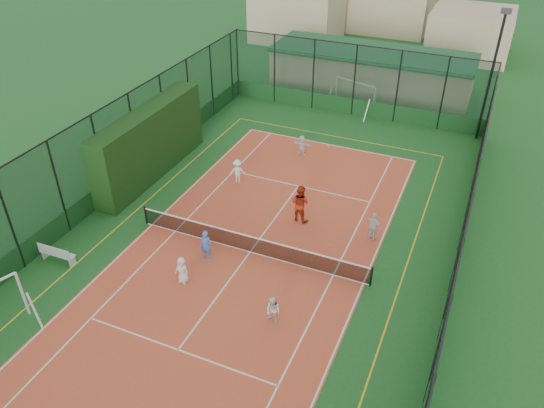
{
  "coord_description": "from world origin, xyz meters",
  "views": [
    {
      "loc": [
        8.66,
        -17.47,
        15.84
      ],
      "look_at": [
        0.04,
        2.51,
        1.2
      ],
      "focal_mm": 35.0,
      "sensor_mm": 36.0,
      "label": 1
    }
  ],
  "objects_px": {
    "child_far_back": "(302,145)",
    "clubhouse": "(371,71)",
    "child_far_right": "(374,226)",
    "child_near_right": "(273,311)",
    "child_far_left": "(238,171)",
    "child_near_left": "(182,270)",
    "floodlight_ne": "(490,78)",
    "coach": "(300,203)",
    "white_bench": "(58,253)",
    "futsal_goal_far": "(354,97)",
    "child_near_mid": "(206,245)"
  },
  "relations": [
    {
      "from": "futsal_goal_far",
      "to": "child_near_right",
      "type": "distance_m",
      "value": 21.53
    },
    {
      "from": "child_near_left",
      "to": "child_far_back",
      "type": "xyz_separation_m",
      "value": [
        0.67,
        12.91,
        0.0
      ]
    },
    {
      "from": "child_near_mid",
      "to": "child_near_right",
      "type": "distance_m",
      "value": 5.03
    },
    {
      "from": "clubhouse",
      "to": "child_far_back",
      "type": "height_order",
      "value": "clubhouse"
    },
    {
      "from": "child_near_left",
      "to": "child_far_back",
      "type": "bearing_deg",
      "value": 91.12
    },
    {
      "from": "clubhouse",
      "to": "white_bench",
      "type": "relative_size",
      "value": 8.7
    },
    {
      "from": "child_far_back",
      "to": "coach",
      "type": "relative_size",
      "value": 0.65
    },
    {
      "from": "white_bench",
      "to": "child_far_right",
      "type": "relative_size",
      "value": 1.15
    },
    {
      "from": "child_near_mid",
      "to": "child_near_right",
      "type": "height_order",
      "value": "child_near_mid"
    },
    {
      "from": "child_near_right",
      "to": "child_far_right",
      "type": "height_order",
      "value": "child_far_right"
    },
    {
      "from": "clubhouse",
      "to": "child_far_back",
      "type": "relative_size",
      "value": 11.63
    },
    {
      "from": "white_bench",
      "to": "child_near_left",
      "type": "distance_m",
      "value": 6.07
    },
    {
      "from": "futsal_goal_far",
      "to": "child_near_mid",
      "type": "relative_size",
      "value": 2.21
    },
    {
      "from": "futsal_goal_far",
      "to": "child_far_right",
      "type": "relative_size",
      "value": 2.2
    },
    {
      "from": "clubhouse",
      "to": "white_bench",
      "type": "xyz_separation_m",
      "value": [
        -7.8,
        -26.07,
        -1.08
      ]
    },
    {
      "from": "child_near_right",
      "to": "futsal_goal_far",
      "type": "bearing_deg",
      "value": 111.15
    },
    {
      "from": "child_near_right",
      "to": "child_far_left",
      "type": "relative_size",
      "value": 0.9
    },
    {
      "from": "child_far_back",
      "to": "clubhouse",
      "type": "bearing_deg",
      "value": -92.84
    },
    {
      "from": "child_near_right",
      "to": "floodlight_ne",
      "type": "bearing_deg",
      "value": 87.54
    },
    {
      "from": "white_bench",
      "to": "coach",
      "type": "relative_size",
      "value": 0.87
    },
    {
      "from": "floodlight_ne",
      "to": "futsal_goal_far",
      "type": "xyz_separation_m",
      "value": [
        -8.66,
        1.09,
        -3.05
      ]
    },
    {
      "from": "floodlight_ne",
      "to": "child_near_mid",
      "type": "relative_size",
      "value": 5.46
    },
    {
      "from": "white_bench",
      "to": "coach",
      "type": "xyz_separation_m",
      "value": [
        9.0,
        7.46,
        0.52
      ]
    },
    {
      "from": "floodlight_ne",
      "to": "futsal_goal_far",
      "type": "distance_m",
      "value": 9.24
    },
    {
      "from": "child_far_left",
      "to": "coach",
      "type": "relative_size",
      "value": 0.7
    },
    {
      "from": "futsal_goal_far",
      "to": "white_bench",
      "type": "bearing_deg",
      "value": -91.67
    },
    {
      "from": "child_near_right",
      "to": "child_far_back",
      "type": "height_order",
      "value": "child_far_back"
    },
    {
      "from": "clubhouse",
      "to": "child_near_mid",
      "type": "xyz_separation_m",
      "value": [
        -1.64,
        -23.2,
        -0.81
      ]
    },
    {
      "from": "futsal_goal_far",
      "to": "child_far_right",
      "type": "distance_m",
      "value": 15.28
    },
    {
      "from": "floodlight_ne",
      "to": "coach",
      "type": "height_order",
      "value": "floodlight_ne"
    },
    {
      "from": "floodlight_ne",
      "to": "futsal_goal_far",
      "type": "height_order",
      "value": "floodlight_ne"
    },
    {
      "from": "clubhouse",
      "to": "child_near_left",
      "type": "xyz_separation_m",
      "value": [
        -1.82,
        -25.01,
        -0.92
      ]
    },
    {
      "from": "child_near_right",
      "to": "child_far_back",
      "type": "xyz_separation_m",
      "value": [
        -3.9,
        13.56,
        0.02
      ]
    },
    {
      "from": "white_bench",
      "to": "child_near_right",
      "type": "xyz_separation_m",
      "value": [
        10.55,
        0.42,
        0.15
      ]
    },
    {
      "from": "child_near_left",
      "to": "clubhouse",
      "type": "bearing_deg",
      "value": 89.93
    },
    {
      "from": "child_near_right",
      "to": "child_far_right",
      "type": "bearing_deg",
      "value": 85.45
    },
    {
      "from": "child_near_left",
      "to": "coach",
      "type": "xyz_separation_m",
      "value": [
        3.03,
        6.4,
        0.36
      ]
    },
    {
      "from": "child_near_left",
      "to": "child_near_right",
      "type": "height_order",
      "value": "child_near_left"
    },
    {
      "from": "child_far_back",
      "to": "coach",
      "type": "xyz_separation_m",
      "value": [
        2.36,
        -6.52,
        0.35
      ]
    },
    {
      "from": "coach",
      "to": "floodlight_ne",
      "type": "bearing_deg",
      "value": -108.0
    },
    {
      "from": "child_near_right",
      "to": "coach",
      "type": "bearing_deg",
      "value": 116.02
    },
    {
      "from": "floodlight_ne",
      "to": "child_far_back",
      "type": "relative_size",
      "value": 6.31
    },
    {
      "from": "white_bench",
      "to": "futsal_goal_far",
      "type": "xyz_separation_m",
      "value": [
        7.74,
        21.76,
        0.58
      ]
    },
    {
      "from": "floodlight_ne",
      "to": "child_near_left",
      "type": "bearing_deg",
      "value": -118.0
    },
    {
      "from": "child_near_right",
      "to": "child_far_left",
      "type": "height_order",
      "value": "child_far_left"
    },
    {
      "from": "floodlight_ne",
      "to": "white_bench",
      "type": "height_order",
      "value": "floodlight_ne"
    },
    {
      "from": "futsal_goal_far",
      "to": "child_near_right",
      "type": "xyz_separation_m",
      "value": [
        2.81,
        -21.34,
        -0.43
      ]
    },
    {
      "from": "clubhouse",
      "to": "child_far_right",
      "type": "relative_size",
      "value": 10.03
    },
    {
      "from": "child_near_left",
      "to": "child_near_mid",
      "type": "height_order",
      "value": "child_near_mid"
    },
    {
      "from": "child_far_right",
      "to": "coach",
      "type": "distance_m",
      "value": 3.83
    }
  ]
}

